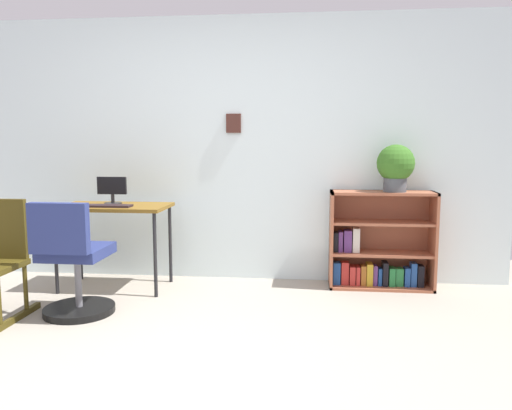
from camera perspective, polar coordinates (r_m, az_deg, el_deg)
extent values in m
plane|color=gray|center=(2.84, -11.38, -19.47)|extent=(6.24, 6.24, 0.00)
cube|color=silver|center=(4.64, -3.82, 6.36)|extent=(5.20, 0.10, 2.41)
cube|color=#44241D|center=(4.56, -2.61, 9.42)|extent=(0.13, 0.02, 0.17)
cube|color=brown|center=(4.45, -16.11, -0.19)|extent=(0.94, 0.53, 0.03)
cylinder|color=black|center=(4.49, -22.15, -5.14)|extent=(0.03, 0.03, 0.71)
cylinder|color=black|center=(4.16, -11.58, -5.70)|extent=(0.03, 0.03, 0.71)
cylinder|color=black|center=(4.89, -19.67, -4.08)|extent=(0.03, 0.03, 0.71)
cylinder|color=black|center=(4.58, -9.88, -4.48)|extent=(0.03, 0.03, 0.71)
cylinder|color=#262628|center=(4.52, -16.20, 0.18)|extent=(0.15, 0.15, 0.01)
cylinder|color=#262628|center=(4.52, -16.22, 0.74)|extent=(0.03, 0.03, 0.08)
cube|color=black|center=(4.50, -16.32, 2.18)|extent=(0.26, 0.02, 0.15)
cube|color=black|center=(4.33, -16.62, -0.10)|extent=(0.38, 0.13, 0.02)
cylinder|color=black|center=(4.01, -19.73, -11.31)|extent=(0.52, 0.52, 0.05)
cylinder|color=slate|center=(3.95, -19.86, -8.36)|extent=(0.05, 0.05, 0.38)
cube|color=navy|center=(3.90, -20.00, -5.10)|extent=(0.44, 0.44, 0.08)
cube|color=navy|center=(3.64, -21.85, -2.54)|extent=(0.42, 0.07, 0.36)
cube|color=#413610|center=(4.00, -26.15, -11.76)|extent=(0.04, 0.64, 0.04)
cylinder|color=#413610|center=(4.07, -25.09, -8.56)|extent=(0.03, 0.03, 0.34)
cube|color=#413610|center=(4.10, -27.43, -2.45)|extent=(0.40, 0.04, 0.44)
cube|color=#9E583B|center=(4.43, 8.68, -3.89)|extent=(0.02, 0.30, 0.85)
cube|color=#9E583B|center=(4.55, 19.74, -3.92)|extent=(0.02, 0.30, 0.85)
cube|color=#9E583B|center=(4.41, 14.45, 1.38)|extent=(0.90, 0.30, 0.02)
cube|color=#9E583B|center=(4.57, 14.13, -9.05)|extent=(0.90, 0.30, 0.02)
cube|color=#9E583B|center=(4.60, 14.04, -3.60)|extent=(0.90, 0.02, 0.85)
cube|color=#9E583B|center=(4.49, 14.24, -5.43)|extent=(0.85, 0.28, 0.02)
cube|color=#9E583B|center=(4.44, 14.35, -1.98)|extent=(0.85, 0.28, 0.02)
cube|color=#1E478C|center=(4.49, 9.29, -7.74)|extent=(0.06, 0.11, 0.20)
cube|color=#B22D28|center=(4.49, 10.23, -7.73)|extent=(0.06, 0.09, 0.20)
cube|color=#B22D28|center=(4.50, 11.05, -7.94)|extent=(0.05, 0.12, 0.17)
cube|color=#B22D28|center=(4.51, 11.67, -7.95)|extent=(0.03, 0.13, 0.16)
cube|color=#99591E|center=(4.51, 12.27, -7.88)|extent=(0.04, 0.12, 0.18)
cube|color=#B79323|center=(4.51, 12.94, -7.77)|extent=(0.05, 0.13, 0.19)
cube|color=#593372|center=(4.52, 13.57, -7.87)|extent=(0.04, 0.09, 0.18)
cube|color=#1E478C|center=(4.53, 14.09, -8.01)|extent=(0.03, 0.10, 0.15)
cube|color=black|center=(4.53, 14.65, -7.66)|extent=(0.04, 0.13, 0.21)
cube|color=#237238|center=(4.55, 15.37, -7.95)|extent=(0.05, 0.12, 0.16)
cube|color=#237238|center=(4.56, 16.17, -7.96)|extent=(0.07, 0.10, 0.16)
cube|color=#1E478C|center=(4.57, 17.01, -7.91)|extent=(0.05, 0.11, 0.16)
cube|color=#1E478C|center=(4.57, 17.69, -7.64)|extent=(0.05, 0.10, 0.21)
cube|color=black|center=(4.59, 18.42, -7.75)|extent=(0.05, 0.11, 0.19)
cube|color=black|center=(4.42, 9.20, -4.21)|extent=(0.04, 0.11, 0.17)
cube|color=#593372|center=(4.42, 9.72, -4.16)|extent=(0.04, 0.12, 0.18)
cube|color=#593372|center=(4.43, 10.53, -4.08)|extent=(0.07, 0.12, 0.19)
cube|color=beige|center=(4.43, 11.46, -3.96)|extent=(0.06, 0.12, 0.21)
cylinder|color=#474C51|center=(4.40, 15.76, 2.25)|extent=(0.19, 0.19, 0.12)
sphere|color=#33671F|center=(4.39, 15.84, 4.68)|extent=(0.32, 0.32, 0.32)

